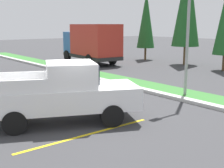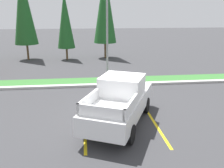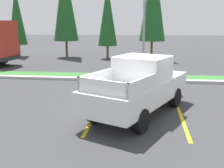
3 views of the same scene
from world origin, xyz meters
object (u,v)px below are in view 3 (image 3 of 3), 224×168
at_px(street_light, 144,7).
at_px(cypress_tree_center, 107,15).
at_px(cypress_tree_leftmost, 17,16).
at_px(cypress_tree_left_inner, 65,1).
at_px(pickup_truck_main, 139,86).

bearing_deg(street_light, cypress_tree_center, 110.55).
distance_m(cypress_tree_leftmost, cypress_tree_center, 8.72).
relative_size(cypress_tree_leftmost, cypress_tree_left_inner, 0.74).
bearing_deg(street_light, cypress_tree_leftmost, 142.12).
xyz_separation_m(street_light, cypress_tree_leftmost, (-12.02, 9.35, -0.30)).
bearing_deg(pickup_truck_main, cypress_tree_center, 102.08).
xyz_separation_m(street_light, cypress_tree_left_inner, (-7.27, 9.30, 1.04)).
bearing_deg(cypress_tree_leftmost, cypress_tree_left_inner, -0.65).
distance_m(street_light, cypress_tree_center, 9.46).
relative_size(street_light, cypress_tree_leftmost, 1.10).
height_order(cypress_tree_left_inner, cypress_tree_center, cypress_tree_left_inner).
xyz_separation_m(pickup_truck_main, street_light, (0.05, 6.40, 3.09)).
height_order(pickup_truck_main, cypress_tree_left_inner, cypress_tree_left_inner).
xyz_separation_m(pickup_truck_main, cypress_tree_center, (-3.27, 15.25, 2.88)).
xyz_separation_m(street_light, cypress_tree_center, (-3.32, 8.85, -0.22)).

